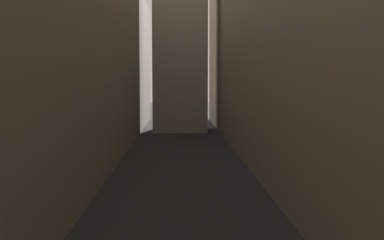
% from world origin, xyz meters
% --- Properties ---
extents(ground_plane, '(264.00, 264.00, 0.00)m').
position_xyz_m(ground_plane, '(0.00, 48.00, 0.00)').
color(ground_plane, '#232326').
extents(building_block_left, '(15.86, 108.00, 19.93)m').
position_xyz_m(building_block_left, '(-13.43, 50.00, 9.96)').
color(building_block_left, gray).
rests_on(building_block_left, ground).
extents(building_block_right, '(12.25, 108.00, 25.72)m').
position_xyz_m(building_block_right, '(11.62, 50.00, 12.86)').
color(building_block_right, gray).
rests_on(building_block_right, ground).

